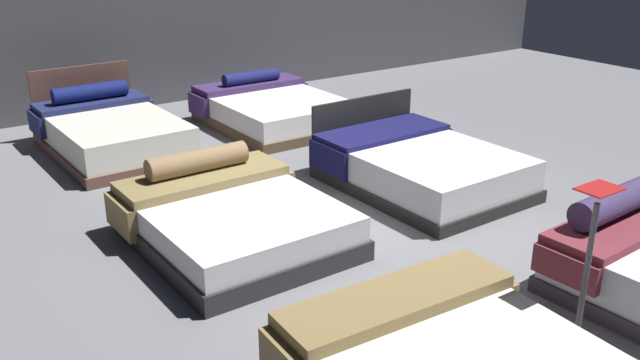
{
  "coord_description": "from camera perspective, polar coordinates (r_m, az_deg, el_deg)",
  "views": [
    {
      "loc": [
        -3.72,
        -4.83,
        2.78
      ],
      "look_at": [
        -0.18,
        0.24,
        0.4
      ],
      "focal_mm": 38.37,
      "sensor_mm": 36.0,
      "label": 1
    }
  ],
  "objects": [
    {
      "name": "ground_plane",
      "position": [
        6.71,
        2.4,
        -3.59
      ],
      "size": [
        18.0,
        18.0,
        0.02
      ],
      "primitive_type": "cube",
      "color": "slate"
    },
    {
      "name": "bed_2",
      "position": [
        6.27,
        -7.35,
        -3.18
      ],
      "size": [
        1.75,
        1.96,
        0.71
      ],
      "rotation": [
        0.0,
        0.0,
        0.01
      ],
      "color": "#262627",
      "rests_on": "ground_plane"
    },
    {
      "name": "bed_3",
      "position": [
        7.56,
        8.24,
        1.15
      ],
      "size": [
        1.62,
        2.13,
        0.82
      ],
      "rotation": [
        0.0,
        0.0,
        0.01
      ],
      "color": "black",
      "rests_on": "ground_plane"
    },
    {
      "name": "bed_4",
      "position": [
        9.02,
        -17.07,
        3.86
      ],
      "size": [
        1.52,
        2.18,
        0.94
      ],
      "rotation": [
        0.0,
        0.0,
        0.02
      ],
      "color": "brown",
      "rests_on": "ground_plane"
    },
    {
      "name": "bed_5",
      "position": [
        9.83,
        -3.93,
        5.88
      ],
      "size": [
        1.75,
        2.1,
        0.67
      ],
      "rotation": [
        0.0,
        0.0,
        -0.0
      ],
      "color": "brown",
      "rests_on": "ground_plane"
    },
    {
      "name": "price_sign",
      "position": [
        4.93,
        21.14,
        -8.5
      ],
      "size": [
        0.28,
        0.24,
        1.2
      ],
      "color": "#3F3F44",
      "rests_on": "ground_plane"
    }
  ]
}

